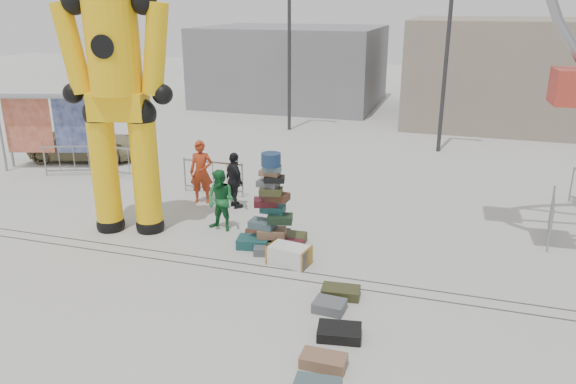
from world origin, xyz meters
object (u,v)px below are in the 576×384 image
(barricade_dummy_a, at_px, (74,160))
(pedestrian_red, at_px, (201,172))
(barricade_dummy_b, at_px, (116,162))
(pedestrian_black, at_px, (235,180))
(banner_scaffold, at_px, (51,114))
(pedestrian_green, at_px, (221,201))
(lamp_post_left, at_px, (291,32))
(crash_test_dummy, at_px, (117,85))
(barricade_wheel_front, at_px, (551,217))
(lamp_post_right, at_px, (451,38))
(suitcase_tower, at_px, (272,220))
(parked_suv, at_px, (87,144))
(steamer_trunk, at_px, (289,255))
(barricade_dummy_c, at_px, (213,177))

(barricade_dummy_a, relative_size, pedestrian_red, 1.04)
(barricade_dummy_b, xyz_separation_m, pedestrian_black, (5.09, -1.56, 0.29))
(banner_scaffold, height_order, pedestrian_green, banner_scaffold)
(barricade_dummy_b, relative_size, pedestrian_black, 1.19)
(lamp_post_left, relative_size, crash_test_dummy, 1.09)
(lamp_post_left, bearing_deg, crash_test_dummy, -92.22)
(barricade_dummy_a, bearing_deg, barricade_wheel_front, -24.13)
(lamp_post_right, bearing_deg, barricade_dummy_a, -149.03)
(pedestrian_red, bearing_deg, suitcase_tower, -52.22)
(barricade_dummy_b, height_order, parked_suv, parked_suv)
(banner_scaffold, xyz_separation_m, steamer_trunk, (10.36, -4.89, -1.80))
(suitcase_tower, distance_m, banner_scaffold, 10.53)
(lamp_post_left, height_order, barricade_dummy_c, lamp_post_left)
(steamer_trunk, xyz_separation_m, barricade_dummy_a, (-9.26, 4.43, 0.33))
(banner_scaffold, distance_m, barricade_dummy_b, 3.01)
(pedestrian_green, distance_m, parked_suv, 9.29)
(crash_test_dummy, xyz_separation_m, pedestrian_red, (0.89, 2.58, -2.91))
(banner_scaffold, xyz_separation_m, parked_suv, (0.18, 1.53, -1.44))
(barricade_dummy_b, bearing_deg, suitcase_tower, -29.18)
(suitcase_tower, height_order, barricade_dummy_c, suitcase_tower)
(pedestrian_black, bearing_deg, pedestrian_green, 142.90)
(suitcase_tower, xyz_separation_m, banner_scaffold, (-9.63, 4.03, 1.35))
(barricade_dummy_c, height_order, pedestrian_black, pedestrian_black)
(lamp_post_right, relative_size, suitcase_tower, 3.31)
(crash_test_dummy, distance_m, pedestrian_red, 3.99)
(barricade_wheel_front, distance_m, pedestrian_red, 9.78)
(lamp_post_right, relative_size, barricade_dummy_c, 4.00)
(lamp_post_left, height_order, barricade_dummy_b, lamp_post_left)
(steamer_trunk, xyz_separation_m, parked_suv, (-10.17, 6.42, 0.36))
(barricade_wheel_front, bearing_deg, parked_suv, 87.47)
(lamp_post_left, distance_m, suitcase_tower, 13.81)
(barricade_wheel_front, bearing_deg, suitcase_tower, 119.26)
(lamp_post_right, distance_m, banner_scaffold, 15.03)
(lamp_post_left, distance_m, barricade_dummy_a, 11.27)
(pedestrian_black, bearing_deg, crash_test_dummy, 92.81)
(lamp_post_right, bearing_deg, lamp_post_left, 164.05)
(crash_test_dummy, bearing_deg, pedestrian_black, 37.24)
(lamp_post_right, bearing_deg, pedestrian_black, -122.65)
(barricade_dummy_c, xyz_separation_m, pedestrian_green, (1.44, -2.63, 0.28))
(barricade_dummy_c, relative_size, barricade_wheel_front, 1.00)
(suitcase_tower, bearing_deg, pedestrian_black, 124.61)
(banner_scaffold, relative_size, pedestrian_red, 1.95)
(banner_scaffold, height_order, pedestrian_black, banner_scaffold)
(lamp_post_left, bearing_deg, suitcase_tower, -74.94)
(steamer_trunk, height_order, barricade_dummy_c, barricade_dummy_c)
(suitcase_tower, relative_size, barricade_dummy_a, 1.21)
(crash_test_dummy, bearing_deg, pedestrian_red, 57.79)
(barricade_dummy_a, height_order, pedestrian_black, pedestrian_black)
(lamp_post_right, distance_m, pedestrian_red, 11.27)
(pedestrian_black, bearing_deg, barricade_dummy_a, 31.29)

